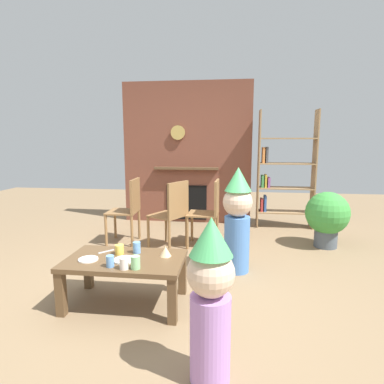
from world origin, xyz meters
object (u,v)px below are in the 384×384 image
(paper_cup_near_right, at_px, (110,261))
(potted_plant_tall, at_px, (327,216))
(child_with_cone_hat, at_px, (211,297))
(dining_chair_right, at_px, (210,209))
(dining_chair_left, at_px, (129,207))
(dining_chair_middle, at_px, (173,211))
(paper_cup_near_left, at_px, (119,250))
(bookshelf, at_px, (281,174))
(paper_cup_far_right, at_px, (124,263))
(paper_plate_rear, at_px, (88,259))
(paper_cup_center, at_px, (137,248))
(paper_cup_far_left, at_px, (135,262))
(child_in_pink, at_px, (237,217))
(coffee_table, at_px, (125,266))
(birthday_cake_slice, at_px, (166,251))
(paper_plate_front, at_px, (125,260))

(paper_cup_near_right, relative_size, potted_plant_tall, 0.12)
(child_with_cone_hat, xyz_separation_m, dining_chair_right, (-0.17, 2.44, -0.02))
(dining_chair_left, distance_m, dining_chair_right, 1.12)
(dining_chair_middle, height_order, potted_plant_tall, dining_chair_middle)
(paper_cup_near_left, height_order, dining_chair_right, dining_chair_right)
(bookshelf, relative_size, dining_chair_right, 2.11)
(paper_cup_near_left, bearing_deg, child_with_cone_hat, -45.88)
(paper_cup_far_right, height_order, dining_chair_middle, dining_chair_middle)
(paper_plate_rear, bearing_deg, dining_chair_right, 62.04)
(paper_cup_center, distance_m, paper_cup_far_left, 0.36)
(child_in_pink, xyz_separation_m, potted_plant_tall, (1.20, 0.95, -0.17))
(child_in_pink, relative_size, dining_chair_left, 1.27)
(paper_cup_near_left, relative_size, dining_chair_middle, 0.09)
(paper_cup_near_right, distance_m, paper_cup_center, 0.35)
(bookshelf, relative_size, coffee_table, 1.88)
(paper_cup_far_left, bearing_deg, coffee_table, 127.70)
(child_with_cone_hat, bearing_deg, coffee_table, 0.00)
(paper_cup_center, relative_size, birthday_cake_slice, 1.01)
(paper_cup_far_left, distance_m, potted_plant_tall, 2.83)
(paper_cup_near_left, bearing_deg, coffee_table, -49.21)
(bookshelf, xyz_separation_m, paper_cup_far_right, (-1.63, -2.99, -0.42))
(paper_cup_near_right, distance_m, child_in_pink, 1.45)
(paper_cup_near_left, bearing_deg, dining_chair_middle, 80.53)
(bookshelf, height_order, paper_plate_front, bookshelf)
(paper_cup_center, xyz_separation_m, dining_chair_middle, (0.08, 1.32, 0.05))
(paper_cup_near_right, height_order, paper_plate_rear, paper_cup_near_right)
(bookshelf, bearing_deg, paper_plate_rear, -125.16)
(paper_cup_far_right, relative_size, dining_chair_middle, 0.10)
(child_with_cone_hat, bearing_deg, paper_cup_far_left, 2.01)
(coffee_table, height_order, paper_cup_near_left, paper_cup_near_left)
(dining_chair_right, bearing_deg, paper_cup_center, 72.50)
(birthday_cake_slice, bearing_deg, paper_cup_far_left, -121.34)
(bookshelf, bearing_deg, dining_chair_right, -134.11)
(paper_cup_center, height_order, birthday_cake_slice, paper_cup_center)
(dining_chair_middle, bearing_deg, paper_cup_far_right, 116.18)
(dining_chair_middle, distance_m, dining_chair_right, 0.50)
(paper_cup_center, xyz_separation_m, paper_cup_far_right, (0.01, -0.36, -0.00))
(dining_chair_left, bearing_deg, paper_cup_center, 109.60)
(child_with_cone_hat, bearing_deg, potted_plant_tall, -72.57)
(paper_cup_far_left, xyz_separation_m, paper_plate_front, (-0.14, 0.16, -0.05))
(paper_cup_far_left, xyz_separation_m, paper_plate_rear, (-0.45, 0.13, -0.05))
(paper_cup_far_right, height_order, child_in_pink, child_in_pink)
(child_in_pink, bearing_deg, paper_cup_far_left, 11.29)
(paper_cup_far_right, xyz_separation_m, dining_chair_left, (-0.57, 1.86, 0.05))
(bookshelf, bearing_deg, paper_cup_center, -122.07)
(paper_plate_rear, relative_size, potted_plant_tall, 0.22)
(coffee_table, height_order, birthday_cake_slice, birthday_cake_slice)
(child_with_cone_hat, bearing_deg, paper_cup_near_right, 9.55)
(bookshelf, height_order, child_in_pink, bookshelf)
(child_in_pink, height_order, dining_chair_left, child_in_pink)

